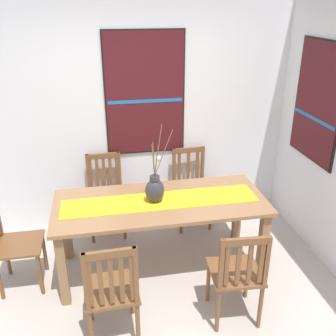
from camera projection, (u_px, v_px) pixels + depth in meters
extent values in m
cube|color=#B2A89E|center=(164.00, 324.00, 3.29)|extent=(6.40, 6.40, 0.03)
cube|color=silver|center=(135.00, 113.00, 4.41)|extent=(6.40, 0.12, 2.70)
cube|color=#8E6642|center=(160.00, 203.00, 3.67)|extent=(2.04, 0.86, 0.03)
cube|color=#8E6642|center=(63.00, 270.00, 3.35)|extent=(0.08, 0.08, 0.74)
cube|color=#8E6642|center=(263.00, 246.00, 3.68)|extent=(0.08, 0.08, 0.74)
cube|color=#8E6642|center=(67.00, 227.00, 3.98)|extent=(0.08, 0.08, 0.74)
cube|color=#8E6642|center=(237.00, 210.00, 4.30)|extent=(0.08, 0.08, 0.74)
cube|color=gold|center=(160.00, 201.00, 3.66)|extent=(1.88, 0.36, 0.01)
ellipsoid|color=#333338|center=(155.00, 191.00, 3.60)|extent=(0.18, 0.16, 0.24)
cylinder|color=#333338|center=(155.00, 178.00, 3.55)|extent=(0.09, 0.09, 0.04)
cylinder|color=brown|center=(157.00, 159.00, 3.51)|extent=(0.07, 0.07, 0.32)
cylinder|color=brown|center=(154.00, 160.00, 3.40)|extent=(0.04, 0.14, 0.38)
cylinder|color=brown|center=(158.00, 151.00, 3.47)|extent=(0.09, 0.06, 0.48)
cylinder|color=brown|center=(153.00, 160.00, 3.50)|extent=(0.02, 0.06, 0.29)
cylinder|color=brown|center=(156.00, 162.00, 3.44)|extent=(0.03, 0.09, 0.32)
cylinder|color=brown|center=(163.00, 153.00, 3.45)|extent=(0.17, 0.04, 0.45)
sphere|color=silver|center=(158.00, 158.00, 3.50)|extent=(0.05, 0.05, 0.05)
cube|color=brown|center=(106.00, 199.00, 4.38)|extent=(0.42, 0.42, 0.03)
cylinder|color=brown|center=(124.00, 222.00, 4.35)|extent=(0.04, 0.04, 0.44)
cylinder|color=brown|center=(92.00, 226.00, 4.28)|extent=(0.04, 0.04, 0.44)
cylinder|color=brown|center=(122.00, 207.00, 4.67)|extent=(0.04, 0.04, 0.44)
cylinder|color=brown|center=(92.00, 210.00, 4.61)|extent=(0.04, 0.04, 0.44)
cube|color=brown|center=(119.00, 171.00, 4.49)|extent=(0.04, 0.04, 0.47)
cube|color=brown|center=(88.00, 173.00, 4.42)|extent=(0.04, 0.04, 0.47)
cube|color=brown|center=(103.00, 156.00, 4.37)|extent=(0.38, 0.04, 0.06)
cube|color=brown|center=(117.00, 172.00, 4.49)|extent=(0.04, 0.02, 0.38)
cube|color=brown|center=(111.00, 173.00, 4.47)|extent=(0.04, 0.02, 0.38)
cube|color=brown|center=(104.00, 173.00, 4.46)|extent=(0.04, 0.02, 0.38)
cube|color=brown|center=(97.00, 174.00, 4.45)|extent=(0.04, 0.02, 0.38)
cube|color=brown|center=(91.00, 174.00, 4.43)|extent=(0.04, 0.02, 0.38)
cube|color=brown|center=(19.00, 245.00, 3.56)|extent=(0.42, 0.42, 0.03)
cylinder|color=brown|center=(45.00, 251.00, 3.85)|extent=(0.04, 0.04, 0.44)
cylinder|color=brown|center=(40.00, 275.00, 3.52)|extent=(0.04, 0.04, 0.44)
cylinder|color=brown|center=(7.00, 256.00, 3.79)|extent=(0.04, 0.04, 0.44)
cube|color=brown|center=(235.00, 272.00, 3.20)|extent=(0.45, 0.45, 0.03)
cylinder|color=brown|center=(208.00, 281.00, 3.44)|extent=(0.04, 0.04, 0.44)
cylinder|color=brown|center=(247.00, 278.00, 3.48)|extent=(0.04, 0.04, 0.44)
cylinder|color=brown|center=(218.00, 311.00, 3.12)|extent=(0.04, 0.04, 0.44)
cylinder|color=brown|center=(260.00, 307.00, 3.16)|extent=(0.04, 0.04, 0.44)
cube|color=brown|center=(221.00, 265.00, 2.92)|extent=(0.04, 0.04, 0.46)
cube|color=brown|center=(267.00, 261.00, 2.95)|extent=(0.04, 0.04, 0.46)
cube|color=brown|center=(246.00, 241.00, 2.85)|extent=(0.38, 0.06, 0.06)
cube|color=brown|center=(227.00, 266.00, 2.93)|extent=(0.04, 0.02, 0.37)
cube|color=brown|center=(238.00, 265.00, 2.94)|extent=(0.04, 0.02, 0.37)
cube|color=brown|center=(250.00, 264.00, 2.95)|extent=(0.04, 0.02, 0.37)
cube|color=brown|center=(261.00, 263.00, 2.96)|extent=(0.04, 0.02, 0.37)
cube|color=brown|center=(192.00, 191.00, 4.56)|extent=(0.44, 0.44, 0.03)
cylinder|color=brown|center=(210.00, 213.00, 4.53)|extent=(0.04, 0.04, 0.44)
cylinder|color=brown|center=(181.00, 217.00, 4.46)|extent=(0.04, 0.04, 0.44)
cylinder|color=brown|center=(201.00, 199.00, 4.85)|extent=(0.04, 0.04, 0.44)
cylinder|color=brown|center=(174.00, 202.00, 4.78)|extent=(0.04, 0.04, 0.44)
cube|color=brown|center=(202.00, 164.00, 4.67)|extent=(0.04, 0.04, 0.47)
cube|color=brown|center=(174.00, 167.00, 4.59)|extent=(0.04, 0.04, 0.47)
cube|color=brown|center=(189.00, 150.00, 4.55)|extent=(0.38, 0.05, 0.06)
cube|color=brown|center=(197.00, 166.00, 4.66)|extent=(0.04, 0.02, 0.38)
cube|color=brown|center=(188.00, 167.00, 4.63)|extent=(0.04, 0.02, 0.38)
cube|color=brown|center=(179.00, 168.00, 4.61)|extent=(0.04, 0.02, 0.38)
cube|color=brown|center=(111.00, 289.00, 3.01)|extent=(0.43, 0.43, 0.03)
cylinder|color=brown|center=(90.00, 300.00, 3.23)|extent=(0.04, 0.04, 0.44)
cylinder|color=brown|center=(132.00, 293.00, 3.30)|extent=(0.04, 0.04, 0.44)
cylinder|color=brown|center=(91.00, 333.00, 2.91)|extent=(0.04, 0.04, 0.44)
cylinder|color=brown|center=(138.00, 325.00, 2.98)|extent=(0.04, 0.04, 0.44)
cube|color=brown|center=(86.00, 283.00, 2.70)|extent=(0.04, 0.04, 0.49)
cube|color=brown|center=(136.00, 275.00, 2.77)|extent=(0.04, 0.04, 0.49)
cube|color=brown|center=(109.00, 254.00, 2.65)|extent=(0.38, 0.04, 0.06)
cube|color=brown|center=(90.00, 284.00, 2.71)|extent=(0.04, 0.02, 0.40)
cube|color=brown|center=(101.00, 282.00, 2.73)|extent=(0.04, 0.02, 0.40)
cube|color=brown|center=(111.00, 281.00, 2.74)|extent=(0.04, 0.02, 0.40)
cube|color=brown|center=(122.00, 279.00, 2.76)|extent=(0.04, 0.02, 0.40)
cube|color=brown|center=(132.00, 278.00, 2.77)|extent=(0.04, 0.02, 0.40)
cube|color=black|center=(145.00, 94.00, 4.28)|extent=(0.90, 0.04, 1.39)
cube|color=#471419|center=(145.00, 95.00, 4.26)|extent=(0.87, 0.01, 1.36)
cube|color=#1E60A8|center=(145.00, 101.00, 4.28)|extent=(0.84, 0.00, 0.04)
cube|color=black|center=(318.00, 102.00, 3.89)|extent=(0.04, 0.83, 1.23)
cube|color=#471419|center=(316.00, 102.00, 3.88)|extent=(0.01, 0.80, 1.20)
cube|color=#1E60A8|center=(313.00, 118.00, 3.95)|extent=(0.00, 0.77, 0.04)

